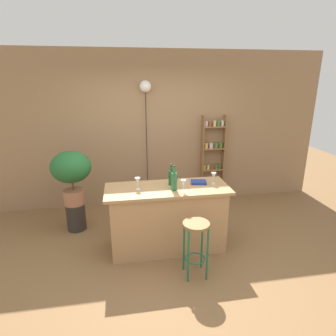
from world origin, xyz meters
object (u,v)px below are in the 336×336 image
object	(u,v)px
spice_shelf	(213,158)
bottle_sauce_amber	(174,181)
wine_glass_left	(183,183)
potted_plant	(71,171)
wine_glass_center	(214,176)
cookbook	(198,182)
bottle_olive_oil	(171,177)
wine_glass_right	(138,181)
plant_stool	(76,216)
bar_stool	(196,237)
pendant_globe_light	(145,89)

from	to	relation	value
spice_shelf	bottle_sauce_amber	distance (m)	1.94
bottle_sauce_amber	wine_glass_left	xyz separation A→B (m)	(0.11, -0.07, -0.01)
potted_plant	wine_glass_center	distance (m)	2.12
potted_plant	cookbook	bearing A→B (deg)	-20.17
bottle_olive_oil	cookbook	bearing A→B (deg)	-0.87
wine_glass_right	plant_stool	bearing A→B (deg)	141.93
bar_stool	potted_plant	xyz separation A→B (m)	(-1.58, 1.40, 0.46)
spice_shelf	bottle_sauce_amber	size ratio (longest dim) A/B	4.91
spice_shelf	bottle_olive_oil	bearing A→B (deg)	-126.83
wine_glass_left	wine_glass_right	bearing A→B (deg)	162.49
spice_shelf	bottle_sauce_amber	xyz separation A→B (m)	(-1.06, -1.62, 0.19)
bar_stool	potted_plant	bearing A→B (deg)	138.48
bar_stool	wine_glass_right	xyz separation A→B (m)	(-0.63, 0.65, 0.51)
spice_shelf	wine_glass_right	xyz separation A→B (m)	(-1.53, -1.51, 0.18)
bar_stool	potted_plant	distance (m)	2.16
wine_glass_right	cookbook	size ratio (longest dim) A/B	0.78
bottle_sauce_amber	wine_glass_center	bearing A→B (deg)	13.68
bar_stool	potted_plant	size ratio (longest dim) A/B	0.84
bottle_sauce_amber	cookbook	xyz separation A→B (m)	(0.38, 0.19, -0.11)
bottle_sauce_amber	wine_glass_center	xyz separation A→B (m)	(0.58, 0.14, -0.01)
potted_plant	plant_stool	bearing A→B (deg)	-90.00
bottle_olive_oil	pendant_globe_light	distance (m)	1.84
potted_plant	cookbook	distance (m)	1.92
potted_plant	spice_shelf	bearing A→B (deg)	17.08
spice_shelf	wine_glass_right	bearing A→B (deg)	-135.41
bottle_sauce_amber	bottle_olive_oil	bearing A→B (deg)	90.52
potted_plant	bottle_olive_oil	distance (m)	1.56
bar_stool	plant_stool	xyz separation A→B (m)	(-1.58, 1.40, -0.30)
potted_plant	pendant_globe_light	bearing A→B (deg)	32.97
spice_shelf	wine_glass_center	size ratio (longest dim) A/B	10.14
bottle_sauce_amber	wine_glass_left	world-z (taller)	bottle_sauce_amber
bottle_sauce_amber	bar_stool	bearing A→B (deg)	-73.56
bottle_sauce_amber	wine_glass_right	size ratio (longest dim) A/B	2.07
wine_glass_right	potted_plant	bearing A→B (deg)	141.93
spice_shelf	cookbook	bearing A→B (deg)	-115.40
bottle_sauce_amber	cookbook	size ratio (longest dim) A/B	1.61
wine_glass_right	cookbook	distance (m)	0.86
plant_stool	cookbook	world-z (taller)	cookbook
wine_glass_left	wine_glass_center	world-z (taller)	same
bar_stool	wine_glass_left	size ratio (longest dim) A/B	4.33
plant_stool	wine_glass_center	world-z (taller)	wine_glass_center
pendant_globe_light	bottle_sauce_amber	bearing A→B (deg)	-83.23
plant_stool	bottle_sauce_amber	size ratio (longest dim) A/B	1.29
bottle_olive_oil	plant_stool	bearing A→B (deg)	155.15
spice_shelf	wine_glass_left	world-z (taller)	spice_shelf
pendant_globe_light	cookbook	bearing A→B (deg)	-68.29
wine_glass_left	cookbook	bearing A→B (deg)	43.67
bottle_olive_oil	wine_glass_left	bearing A→B (deg)	-68.01
wine_glass_center	spice_shelf	bearing A→B (deg)	72.06
spice_shelf	wine_glass_right	world-z (taller)	spice_shelf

